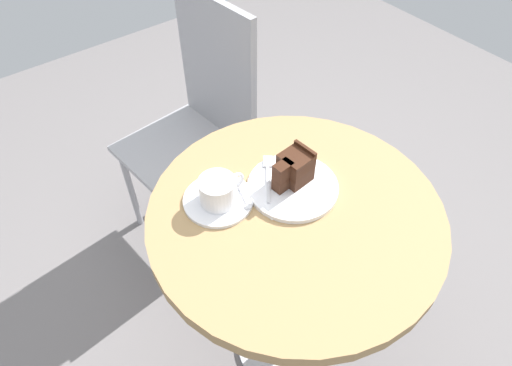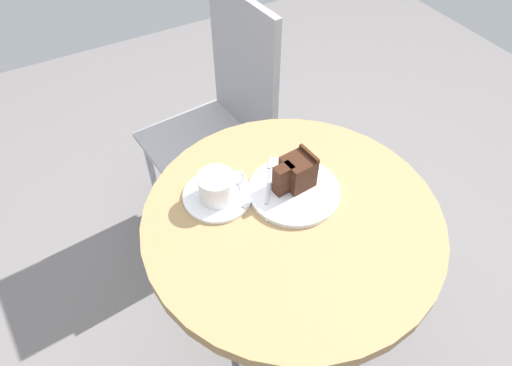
% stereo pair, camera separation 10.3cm
% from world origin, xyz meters
% --- Properties ---
extents(ground_plane, '(4.40, 4.40, 0.01)m').
position_xyz_m(ground_plane, '(0.00, 0.00, -0.01)').
color(ground_plane, slate).
rests_on(ground_plane, ground).
extents(cafe_table, '(0.68, 0.68, 0.72)m').
position_xyz_m(cafe_table, '(0.00, 0.00, 0.59)').
color(cafe_table, '#A37F51').
rests_on(cafe_table, ground).
extents(saucer, '(0.16, 0.16, 0.01)m').
position_xyz_m(saucer, '(-0.12, 0.13, 0.73)').
color(saucer, white).
rests_on(saucer, cafe_table).
extents(coffee_cup, '(0.11, 0.08, 0.06)m').
position_xyz_m(coffee_cup, '(-0.12, 0.13, 0.76)').
color(coffee_cup, white).
rests_on(coffee_cup, saucer).
extents(teaspoon, '(0.04, 0.09, 0.00)m').
position_xyz_m(teaspoon, '(-0.08, 0.09, 0.73)').
color(teaspoon, silver).
rests_on(teaspoon, saucer).
extents(cake_plate, '(0.21, 0.21, 0.01)m').
position_xyz_m(cake_plate, '(0.04, 0.06, 0.73)').
color(cake_plate, white).
rests_on(cake_plate, cafe_table).
extents(cake_slice, '(0.10, 0.07, 0.08)m').
position_xyz_m(cake_slice, '(0.05, 0.07, 0.77)').
color(cake_slice, '#422619').
rests_on(cake_slice, cake_plate).
extents(fork, '(0.10, 0.13, 0.00)m').
position_xyz_m(fork, '(0.02, 0.12, 0.74)').
color(fork, silver).
rests_on(fork, cake_plate).
extents(napkin, '(0.17, 0.16, 0.00)m').
position_xyz_m(napkin, '(0.01, 0.07, 0.72)').
color(napkin, silver).
rests_on(napkin, cafe_table).
extents(cafe_chair, '(0.41, 0.41, 0.92)m').
position_xyz_m(cafe_chair, '(0.13, 0.63, 0.53)').
color(cafe_chair, '#9E9EA3').
rests_on(cafe_chair, ground).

